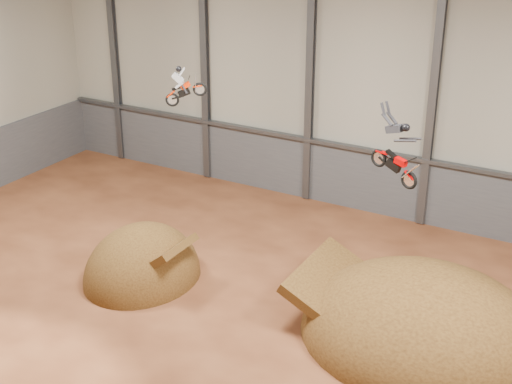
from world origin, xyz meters
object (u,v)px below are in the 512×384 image
Objects in this scene: fmx_rider_a at (188,82)px; fmx_rider_b at (393,145)px; landing_ramp at (422,339)px; takeoff_ramp at (143,277)px.

fmx_rider_a reaches higher than fmx_rider_b.
fmx_rider_a reaches higher than landing_ramp.
takeoff_ramp is 12.63m from landing_ramp.
takeoff_ramp is at bearing -172.83° from landing_ramp.
fmx_rider_b is (9.10, -0.12, -1.19)m from fmx_rider_a.
takeoff_ramp is 0.59× the size of landing_ramp.
landing_ramp is 14.13m from fmx_rider_a.
landing_ramp is 7.90m from fmx_rider_b.
takeoff_ramp is at bearing -157.07° from fmx_rider_a.
landing_ramp is 3.39× the size of fmx_rider_b.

